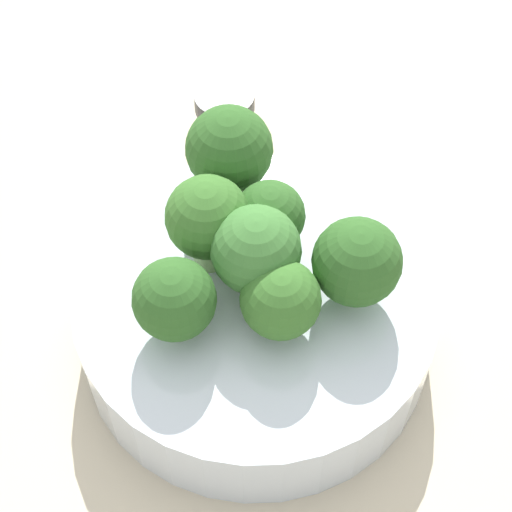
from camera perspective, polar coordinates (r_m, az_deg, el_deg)
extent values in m
plane|color=beige|center=(0.52, 0.00, -5.48)|extent=(3.00, 3.00, 0.00)
cylinder|color=silver|center=(0.50, 0.00, -3.95)|extent=(0.20, 0.20, 0.05)
cylinder|color=#8EB770|center=(0.46, 6.51, -2.24)|extent=(0.02, 0.02, 0.02)
sphere|color=#2D5B23|center=(0.45, 6.75, -0.82)|extent=(0.05, 0.05, 0.05)
cylinder|color=#8EB770|center=(0.45, -5.29, -4.16)|extent=(0.02, 0.02, 0.02)
sphere|color=#2D5B23|center=(0.44, -5.47, -2.89)|extent=(0.04, 0.04, 0.04)
cylinder|color=#7A9E5B|center=(0.50, -1.73, 5.27)|extent=(0.02, 0.02, 0.03)
sphere|color=#2D5B23|center=(0.49, -1.80, 7.14)|extent=(0.05, 0.05, 0.05)
cylinder|color=#7A9E5B|center=(0.46, 0.43, -0.96)|extent=(0.02, 0.02, 0.03)
sphere|color=#3D7533|center=(0.45, 0.45, 0.73)|extent=(0.05, 0.05, 0.05)
cylinder|color=#84AD66|center=(0.48, 0.90, 1.30)|extent=(0.02, 0.02, 0.02)
sphere|color=#2D5B23|center=(0.47, 0.93, 2.72)|extent=(0.04, 0.04, 0.04)
cylinder|color=#8EB770|center=(0.47, -3.12, 0.85)|extent=(0.03, 0.03, 0.03)
sphere|color=#386B28|center=(0.46, -3.25, 2.60)|extent=(0.05, 0.05, 0.05)
cylinder|color=#7A9E5B|center=(0.45, 1.60, -4.13)|extent=(0.02, 0.02, 0.02)
sphere|color=#386B28|center=(0.44, 1.65, -2.92)|extent=(0.04, 0.04, 0.04)
cylinder|color=silver|center=(0.59, -2.03, 8.27)|extent=(0.04, 0.04, 0.04)
cylinder|color=#2D2D2D|center=(0.57, -2.11, 10.26)|extent=(0.04, 0.04, 0.01)
cube|color=#AD7F4C|center=(0.58, 4.74, 3.55)|extent=(0.01, 0.01, 0.01)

